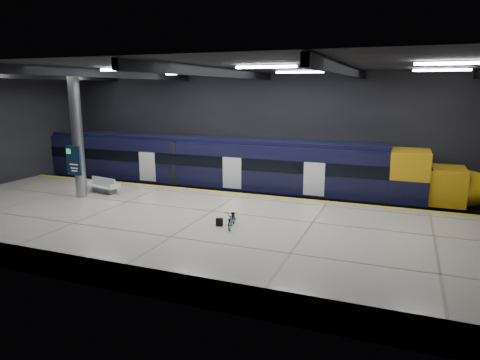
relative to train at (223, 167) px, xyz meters
The scene contains 10 objects.
ground 6.28m from the train, 67.98° to the right, with size 30.00×30.00×0.00m, color black.
room_shell 6.96m from the train, 67.98° to the right, with size 30.10×16.10×8.05m.
platform 8.44m from the train, 74.47° to the right, with size 30.00×11.00×1.10m, color beige.
safety_strip 3.66m from the train, 51.01° to the right, with size 30.00×0.40×0.01m, color gold.
rails 2.98m from the train, ahead, with size 30.00×1.52×0.16m.
train is the anchor object (origin of this frame).
bench 7.46m from the train, 134.65° to the right, with size 2.13×1.23×0.89m.
bicycle 9.46m from the train, 64.25° to the right, with size 0.54×1.55×0.81m, color #99999E.
pannier_bag 9.23m from the train, 67.61° to the right, with size 0.30×0.18×0.35m, color black.
info_column 9.04m from the train, 131.53° to the right, with size 0.90×0.78×6.90m.
Camera 1 is at (8.59, -19.40, 6.99)m, focal length 32.00 mm.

